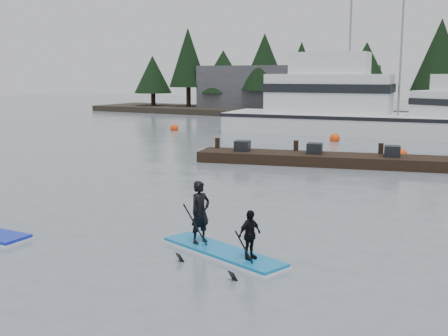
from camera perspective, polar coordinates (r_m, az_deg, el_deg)
The scene contains 10 objects.
ground at distance 14.30m, azimuth -11.94°, elevation -7.89°, with size 160.00×160.00×0.00m, color slate.
far_shore at distance 53.13m, azimuth 19.41°, elevation 4.84°, with size 70.00×8.00×0.60m, color #2D281E.
treeline at distance 53.16m, azimuth 19.39°, elevation 4.51°, with size 60.00×4.00×8.00m, color black, non-canonical shape.
waterfront_building at distance 58.94m, azimuth 6.25°, elevation 7.89°, with size 18.00×6.00×5.00m, color #4C4C51.
fishing_boat_large at distance 40.90m, azimuth 12.89°, elevation 4.59°, with size 19.64×7.72×10.62m.
floating_dock at distance 26.62m, azimuth 13.44°, elevation 0.73°, with size 15.02×2.00×0.50m, color black.
buoy_a at distance 42.15m, azimuth -5.08°, elevation 3.82°, with size 0.62×0.62×0.62m, color #F43F0C.
buoy_d at distance 30.08m, azimuth 17.56°, elevation 1.06°, with size 0.56×0.56×0.56m, color #F43F0C.
buoy_b at distance 36.05m, azimuth 11.18°, elevation 2.69°, with size 0.64×0.64×0.64m, color #F43F0C.
paddleboard_duo at distance 13.36m, azimuth -0.40°, elevation -6.66°, with size 3.59×1.89×2.17m.
Camera 1 is at (9.07, -10.20, 4.26)m, focal length 45.00 mm.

